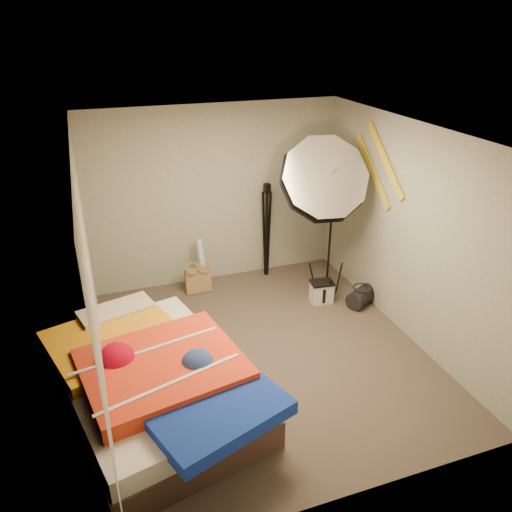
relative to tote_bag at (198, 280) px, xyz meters
name	(u,v)px	position (x,y,z in m)	size (l,w,h in m)	color
floor	(265,353)	(0.39, -1.65, -0.18)	(4.00, 4.00, 0.00)	#4B4139
ceiling	(267,134)	(0.39, -1.65, 2.32)	(4.00, 4.00, 0.00)	silver
wall_back	(216,196)	(0.39, 0.35, 1.07)	(3.50, 3.50, 0.00)	#9B9E8E
wall_front	(365,371)	(0.39, -3.65, 1.07)	(3.50, 3.50, 0.00)	#9B9E8E
wall_left	(91,282)	(-1.36, -1.65, 1.07)	(4.00, 4.00, 0.00)	#9B9E8E
wall_right	(409,233)	(2.14, -1.65, 1.07)	(4.00, 4.00, 0.00)	#9B9E8E
tote_bag	(198,280)	(0.00, 0.00, 0.00)	(0.35, 0.11, 0.35)	#9C7B53
wrapping_roll	(202,265)	(0.09, 0.09, 0.18)	(0.08, 0.08, 0.72)	#649ACF
camera_case	(321,292)	(1.50, -0.83, -0.04)	(0.28, 0.20, 0.28)	beige
duffel_bag	(361,297)	(1.96, -1.08, -0.05)	(0.24, 0.24, 0.40)	black
wall_stripe_upper	(385,160)	(2.12, -1.05, 1.77)	(0.02, 1.10, 0.10)	gold
wall_stripe_lower	(373,171)	(2.12, -0.80, 1.57)	(0.02, 1.10, 0.10)	gold
bed	(153,381)	(-0.94, -2.12, 0.15)	(2.11, 2.63, 0.66)	#4D332B
photo_umbrella	(323,181)	(1.46, -0.75, 1.51)	(1.44, 1.13, 2.34)	black
camera_tripod	(267,224)	(1.08, 0.17, 0.63)	(0.09, 0.09, 1.41)	black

